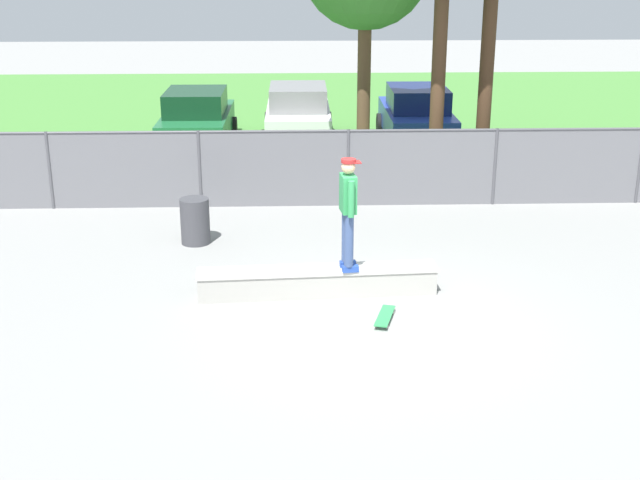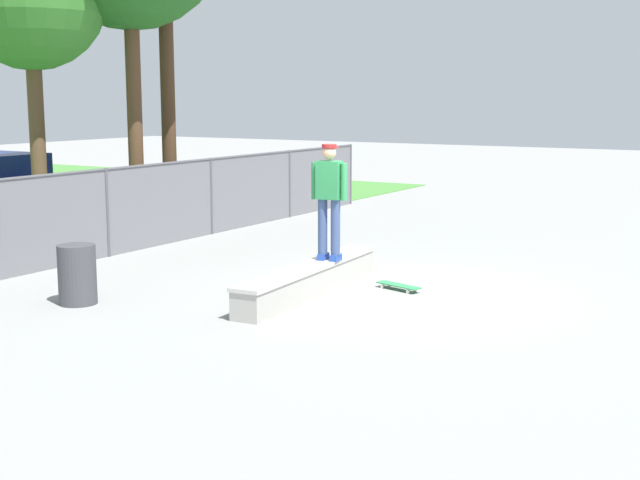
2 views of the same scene
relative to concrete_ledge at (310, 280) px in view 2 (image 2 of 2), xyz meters
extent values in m
plane|color=gray|center=(0.82, -1.02, -0.24)|extent=(80.00, 80.00, 0.00)
cube|color=#A8A59E|center=(0.00, 0.00, -0.03)|extent=(3.91, 0.68, 0.41)
cube|color=beige|center=(0.00, 0.00, 0.20)|extent=(3.95, 0.72, 0.06)
cube|color=#2647A5|center=(0.50, 0.04, 0.28)|extent=(0.27, 0.14, 0.10)
cube|color=#2647A5|center=(0.52, -0.17, 0.28)|extent=(0.27, 0.14, 0.10)
cylinder|color=#384C7A|center=(0.47, 0.04, 0.77)|extent=(0.15, 0.15, 0.88)
cylinder|color=#384C7A|center=(0.49, -0.18, 0.77)|extent=(0.15, 0.15, 0.88)
cube|color=#2D8C4C|center=(0.48, -0.07, 1.51)|extent=(0.27, 0.40, 0.60)
cylinder|color=#2D8C4C|center=(0.45, 0.18, 1.49)|extent=(0.10, 0.10, 0.58)
cylinder|color=#2D8C4C|center=(0.51, -0.32, 1.49)|extent=(0.10, 0.10, 0.58)
sphere|color=tan|center=(0.48, -0.07, 1.94)|extent=(0.22, 0.22, 0.22)
cylinder|color=maroon|center=(0.48, -0.07, 2.04)|extent=(0.23, 0.23, 0.06)
cube|color=maroon|center=(0.61, -0.05, 2.02)|extent=(0.14, 0.21, 0.02)
cube|color=#2D8C4C|center=(1.00, -1.05, -0.16)|extent=(0.41, 0.82, 0.02)
cube|color=#B2B2B7|center=(0.92, -1.31, -0.18)|extent=(0.15, 0.10, 0.02)
cube|color=#B2B2B7|center=(1.07, -0.79, -0.18)|extent=(0.15, 0.10, 0.02)
cylinder|color=silver|center=(0.84, -1.29, -0.21)|extent=(0.04, 0.06, 0.05)
cylinder|color=silver|center=(1.01, -1.33, -0.21)|extent=(0.04, 0.06, 0.05)
cylinder|color=silver|center=(0.99, -0.76, -0.21)|extent=(0.04, 0.06, 0.05)
cylinder|color=silver|center=(1.16, -0.81, -0.21)|extent=(0.04, 0.06, 0.05)
cylinder|color=#4C4C51|center=(0.82, 5.02, 0.61)|extent=(0.07, 0.07, 1.70)
cylinder|color=#4C4C51|center=(4.05, 5.02, 0.61)|extent=(0.07, 0.07, 1.70)
cylinder|color=#4C4C51|center=(7.27, 5.02, 0.61)|extent=(0.07, 0.07, 1.70)
cylinder|color=#4C4C51|center=(10.50, 5.02, 0.61)|extent=(0.07, 0.07, 1.70)
cylinder|color=#4C4C51|center=(0.82, 5.02, 1.44)|extent=(19.34, 0.05, 0.05)
cube|color=slate|center=(0.82, 5.02, 0.61)|extent=(19.34, 0.01, 1.70)
cylinder|color=brown|center=(1.34, 7.41, 1.73)|extent=(0.32, 0.32, 3.94)
cylinder|color=#513823|center=(2.91, 6.15, 2.22)|extent=(0.32, 0.32, 4.91)
cylinder|color=#47301E|center=(3.98, 6.13, 2.51)|extent=(0.32, 0.32, 5.50)
cylinder|color=black|center=(2.28, 9.80, 0.08)|extent=(0.22, 0.64, 0.64)
cylinder|color=black|center=(4.08, 9.78, 0.08)|extent=(0.22, 0.64, 0.64)
cylinder|color=#3F3F44|center=(-2.27, 2.64, 0.21)|extent=(0.56, 0.56, 0.89)
camera|label=1|loc=(-0.40, -12.82, 5.21)|focal=47.38mm
camera|label=2|loc=(-11.36, -6.92, 2.81)|focal=49.23mm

